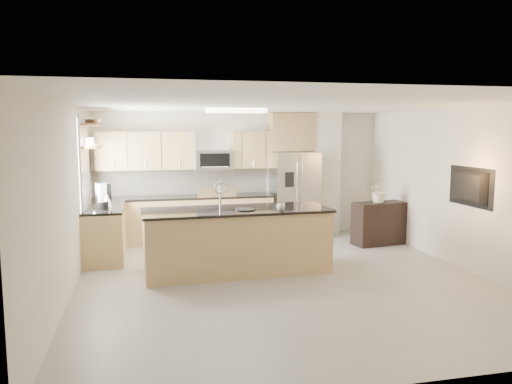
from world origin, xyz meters
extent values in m
plane|color=gray|center=(0.00, 0.00, 0.00)|extent=(6.50, 6.50, 0.00)
cube|color=white|center=(0.00, 0.00, 2.60)|extent=(6.00, 6.50, 0.02)
cube|color=beige|center=(0.00, 3.25, 1.30)|extent=(6.00, 0.02, 2.60)
cube|color=beige|center=(0.00, -3.25, 1.30)|extent=(6.00, 0.02, 2.60)
cube|color=beige|center=(-3.00, 0.00, 1.30)|extent=(0.02, 6.50, 2.60)
cube|color=beige|center=(3.00, 0.00, 1.30)|extent=(0.02, 6.50, 2.60)
cube|color=tan|center=(-1.23, 2.92, 0.44)|extent=(3.55, 0.65, 0.88)
cube|color=black|center=(-1.23, 2.92, 0.90)|extent=(3.55, 0.66, 0.04)
cube|color=beige|center=(-1.23, 3.24, 1.18)|extent=(3.55, 0.02, 0.52)
cube|color=tan|center=(-2.67, 1.85, 0.44)|extent=(0.65, 1.50, 0.88)
cube|color=black|center=(-2.67, 1.85, 0.90)|extent=(0.66, 1.50, 0.04)
cube|color=black|center=(-0.60, 2.92, 0.45)|extent=(0.76, 0.64, 0.90)
cube|color=black|center=(-0.60, 2.92, 0.92)|extent=(0.76, 0.62, 0.03)
cube|color=#B8B8BA|center=(-0.60, 2.62, 1.03)|extent=(0.76, 0.04, 0.22)
cube|color=tan|center=(-1.94, 3.08, 1.83)|extent=(1.92, 0.33, 0.75)
cube|color=tan|center=(0.19, 3.08, 1.83)|extent=(0.82, 0.33, 0.75)
cube|color=#B8B8BA|center=(-0.60, 3.05, 1.63)|extent=(0.76, 0.40, 0.40)
cube|color=black|center=(-0.60, 2.85, 1.63)|extent=(0.60, 0.02, 0.28)
cube|color=#B8B8BA|center=(1.06, 2.88, 0.89)|extent=(0.92, 0.75, 1.78)
cube|color=gray|center=(1.06, 2.50, 0.89)|extent=(0.02, 0.01, 1.69)
cube|color=black|center=(0.84, 2.48, 1.25)|extent=(0.18, 0.03, 0.30)
cube|color=silver|center=(1.82, 3.10, 1.30)|extent=(0.60, 0.30, 2.60)
cube|color=white|center=(-2.98, 1.85, 1.65)|extent=(0.03, 1.05, 1.55)
cube|color=silver|center=(-2.97, 1.85, 1.65)|extent=(0.03, 1.15, 1.65)
cube|color=olive|center=(-2.85, 1.95, 1.95)|extent=(0.30, 1.20, 0.04)
cube|color=olive|center=(-2.85, 1.95, 2.32)|extent=(0.30, 1.20, 0.04)
cube|color=white|center=(-0.40, 1.60, 2.56)|extent=(1.00, 0.50, 0.06)
cube|color=tan|center=(-0.59, 0.56, 0.48)|extent=(2.89, 1.08, 0.97)
cube|color=black|center=(-0.59, 0.56, 0.99)|extent=(2.95, 1.14, 0.04)
cube|color=black|center=(-0.81, 0.56, 0.97)|extent=(0.60, 0.44, 0.01)
cylinder|color=#B8B8BA|center=(-0.81, 0.80, 1.18)|extent=(0.03, 0.03, 0.34)
torus|color=#B8B8BA|center=(-0.81, 0.74, 1.33)|extent=(0.21, 0.03, 0.21)
cube|color=black|center=(2.49, 1.83, 0.42)|extent=(1.10, 0.59, 0.83)
imported|color=silver|center=(0.05, 0.28, 1.06)|extent=(0.15, 0.15, 0.10)
cylinder|color=black|center=(-0.48, 0.44, 1.02)|extent=(0.40, 0.40, 0.02)
cylinder|color=black|center=(-2.67, 1.55, 0.98)|extent=(0.18, 0.18, 0.13)
cylinder|color=silver|center=(-2.67, 1.55, 1.20)|extent=(0.14, 0.14, 0.30)
cone|color=#B8B8BA|center=(-2.62, 1.88, 1.04)|extent=(0.21, 0.21, 0.23)
cylinder|color=black|center=(-2.62, 1.88, 1.16)|extent=(0.04, 0.04, 0.04)
cube|color=black|center=(-2.69, 2.04, 1.11)|extent=(0.28, 0.31, 0.38)
cylinder|color=#B8B8BA|center=(-2.69, 1.98, 1.02)|extent=(0.12, 0.12, 0.14)
imported|color=#B8B8BA|center=(-2.85, 2.15, 2.39)|extent=(0.54, 0.54, 0.10)
imported|color=silver|center=(2.46, 1.81, 1.18)|extent=(0.66, 0.58, 0.69)
imported|color=black|center=(2.91, -0.20, 1.35)|extent=(0.14, 1.08, 0.62)
camera|label=1|loc=(-1.99, -7.01, 2.23)|focal=35.00mm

